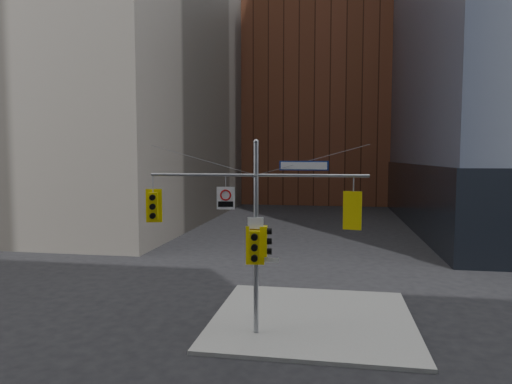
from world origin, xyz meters
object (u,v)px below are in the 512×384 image
(signal_assembly, at_px, (256,219))
(traffic_light_pole_front, at_px, (255,247))
(traffic_light_pole_side, at_px, (265,241))
(traffic_light_east_arm, at_px, (353,210))
(regulatory_sign_arm, at_px, (226,197))
(traffic_light_west_arm, at_px, (153,206))
(street_sign_blade, at_px, (304,166))

(signal_assembly, height_order, traffic_light_pole_front, signal_assembly)
(traffic_light_pole_side, bearing_deg, traffic_light_east_arm, -94.42)
(signal_assembly, distance_m, regulatory_sign_arm, 1.36)
(signal_assembly, xyz_separation_m, traffic_light_west_arm, (-3.96, 0.01, 0.38))
(traffic_light_pole_side, distance_m, street_sign_blade, 3.09)
(traffic_light_west_arm, relative_size, traffic_light_pole_front, 0.91)
(traffic_light_west_arm, height_order, regulatory_sign_arm, regulatory_sign_arm)
(traffic_light_west_arm, xyz_separation_m, traffic_light_east_arm, (7.42, -0.01, -0.00))
(traffic_light_pole_side, bearing_deg, regulatory_sign_arm, 86.97)
(traffic_light_west_arm, distance_m, street_sign_blade, 5.88)
(signal_assembly, xyz_separation_m, traffic_light_pole_side, (0.33, 0.01, -0.83))
(traffic_light_east_arm, height_order, traffic_light_pole_front, traffic_light_east_arm)
(traffic_light_pole_front, relative_size, regulatory_sign_arm, 1.70)
(signal_assembly, xyz_separation_m, traffic_light_pole_front, (-0.00, -0.27, -0.98))
(traffic_light_west_arm, height_order, traffic_light_pole_side, traffic_light_west_arm)
(signal_assembly, relative_size, regulatory_sign_arm, 9.64)
(signal_assembly, bearing_deg, traffic_light_pole_front, -90.17)
(traffic_light_west_arm, xyz_separation_m, traffic_light_pole_front, (3.95, -0.28, -1.36))
(traffic_light_pole_front, bearing_deg, regulatory_sign_arm, 161.10)
(signal_assembly, relative_size, traffic_light_west_arm, 6.23)
(traffic_light_east_arm, bearing_deg, traffic_light_pole_side, 11.06)
(signal_assembly, bearing_deg, street_sign_blade, 0.11)
(traffic_light_pole_side, bearing_deg, traffic_light_pole_front, 125.95)
(street_sign_blade, bearing_deg, regulatory_sign_arm, -175.68)
(traffic_light_pole_front, bearing_deg, traffic_light_pole_side, 33.60)
(street_sign_blade, bearing_deg, traffic_light_pole_side, -176.45)
(street_sign_blade, bearing_deg, traffic_light_east_arm, 3.77)
(traffic_light_pole_front, xyz_separation_m, regulatory_sign_arm, (-1.13, 0.25, 1.74))
(traffic_light_west_arm, height_order, traffic_light_east_arm, traffic_light_east_arm)
(traffic_light_east_arm, distance_m, traffic_light_pole_front, 3.73)
(signal_assembly, height_order, traffic_light_west_arm, signal_assembly)
(traffic_light_west_arm, bearing_deg, traffic_light_pole_side, -13.96)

